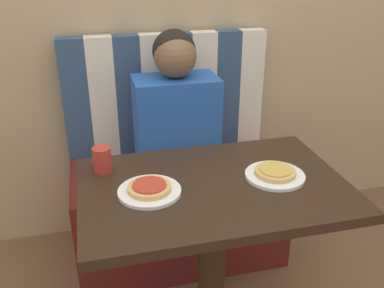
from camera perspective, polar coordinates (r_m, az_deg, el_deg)
booth_seat at (r=2.21m, az=-1.91°, el=-8.68°), size 1.01×0.54×0.50m
booth_backrest at (r=2.18m, az=-3.42°, el=6.79°), size 1.01×0.08×0.60m
dining_table at (r=1.51m, az=2.79°, el=-9.17°), size 0.90×0.60×0.74m
person at (r=1.96m, az=-2.16°, el=5.10°), size 0.38×0.23×0.65m
plate_left at (r=1.40m, az=-5.68°, el=-6.31°), size 0.21×0.21×0.01m
plate_right at (r=1.51m, az=10.99°, el=-4.15°), size 0.21×0.21×0.01m
pizza_left at (r=1.39m, az=-5.71°, el=-5.76°), size 0.14×0.14×0.02m
pizza_right at (r=1.50m, az=11.03°, el=-3.64°), size 0.14×0.14×0.02m
drinking_cup at (r=1.54m, az=-11.90°, el=-2.06°), size 0.06×0.06×0.09m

